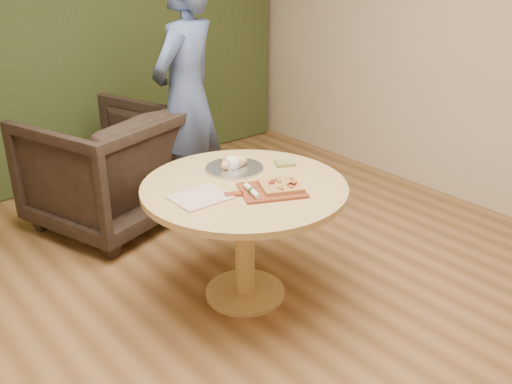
{
  "coord_description": "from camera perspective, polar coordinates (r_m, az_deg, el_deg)",
  "views": [
    {
      "loc": [
        -1.69,
        -1.92,
        2.05
      ],
      "look_at": [
        0.11,
        0.25,
        0.79
      ],
      "focal_mm": 40.0,
      "sensor_mm": 36.0,
      "label": 1
    }
  ],
  "objects": [
    {
      "name": "room_shell",
      "position": [
        2.64,
        1.71,
        9.84
      ],
      "size": [
        5.04,
        6.04,
        2.84
      ],
      "color": "olive",
      "rests_on": "ground"
    },
    {
      "name": "curtain",
      "position": [
        5.15,
        -20.85,
        15.33
      ],
      "size": [
        4.8,
        0.14,
        2.78
      ],
      "primitive_type": "cube",
      "color": "#2A3819",
      "rests_on": "ground"
    },
    {
      "name": "pedestal_table",
      "position": [
        3.34,
        -1.16,
        -1.47
      ],
      "size": [
        1.2,
        1.2,
        0.75
      ],
      "rotation": [
        0.0,
        0.0,
        -0.22
      ],
      "color": "tan",
      "rests_on": "ground"
    },
    {
      "name": "pizza_paddle",
      "position": [
        3.19,
        1.41,
        0.15
      ],
      "size": [
        0.47,
        0.4,
        0.01
      ],
      "rotation": [
        0.0,
        0.0,
        -0.44
      ],
      "color": "brown",
      "rests_on": "pedestal_table"
    },
    {
      "name": "flatbread_pizza",
      "position": [
        3.21,
        2.49,
        0.67
      ],
      "size": [
        0.29,
        0.29,
        0.04
      ],
      "rotation": [
        0.0,
        0.0,
        -0.44
      ],
      "color": "#BC8849",
      "rests_on": "pizza_paddle"
    },
    {
      "name": "cutlery_roll",
      "position": [
        3.13,
        -0.43,
        0.14
      ],
      "size": [
        0.08,
        0.2,
        0.03
      ],
      "rotation": [
        0.0,
        0.0,
        -0.29
      ],
      "color": "white",
      "rests_on": "pizza_paddle"
    },
    {
      "name": "newspaper",
      "position": [
        3.12,
        -5.59,
        -0.53
      ],
      "size": [
        0.3,
        0.25,
        0.01
      ],
      "primitive_type": "cube",
      "rotation": [
        0.0,
        0.0,
        -0.02
      ],
      "color": "white",
      "rests_on": "pedestal_table"
    },
    {
      "name": "serving_tray",
      "position": [
        3.5,
        -2.18,
        2.38
      ],
      "size": [
        0.36,
        0.36,
        0.02
      ],
      "color": "silver",
      "rests_on": "pedestal_table"
    },
    {
      "name": "bread_roll",
      "position": [
        3.48,
        -2.31,
        2.9
      ],
      "size": [
        0.19,
        0.09,
        0.09
      ],
      "color": "#D2B480",
      "rests_on": "serving_tray"
    },
    {
      "name": "green_packet",
      "position": [
        3.58,
        2.89,
        2.9
      ],
      "size": [
        0.15,
        0.15,
        0.02
      ],
      "primitive_type": "cube",
      "rotation": [
        0.0,
        0.0,
        -0.5
      ],
      "color": "olive",
      "rests_on": "pedestal_table"
    },
    {
      "name": "armchair",
      "position": [
        4.43,
        -14.93,
        2.78
      ],
      "size": [
        1.2,
        1.16,
        1.0
      ],
      "primitive_type": "imported",
      "rotation": [
        0.0,
        0.0,
        3.45
      ],
      "color": "black",
      "rests_on": "ground"
    },
    {
      "name": "person_standing",
      "position": [
        4.4,
        -6.96,
        9.37
      ],
      "size": [
        0.82,
        0.7,
        1.89
      ],
      "primitive_type": "imported",
      "rotation": [
        0.0,
        0.0,
        3.58
      ],
      "color": "#415485",
      "rests_on": "ground"
    }
  ]
}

